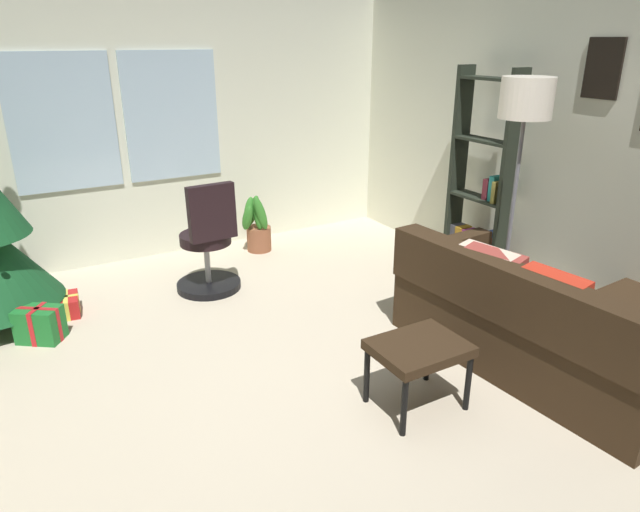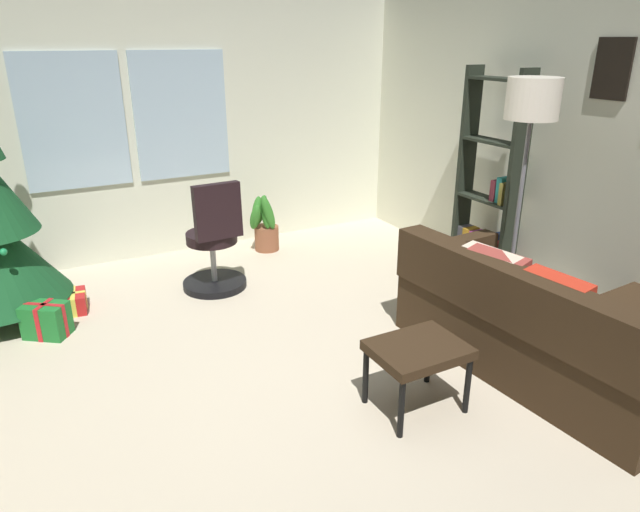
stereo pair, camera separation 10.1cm
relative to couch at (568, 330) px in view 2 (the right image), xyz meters
The scene contains 11 objects.
ground_plane 1.78m from the couch, 161.62° to the left, with size 4.90×5.80×0.10m, color beige.
wall_back_with_windows 4.00m from the couch, 115.60° to the left, with size 4.90×0.12×2.51m.
wall_right_with_frames 1.39m from the couch, 33.26° to the left, with size 0.12×5.80×2.51m.
couch is the anchor object (origin of this frame).
footstool 1.15m from the couch, behind, with size 0.53×0.42×0.42m.
gift_box_red 3.74m from the couch, 138.50° to the left, with size 0.21×0.30×0.16m.
gift_box_green 3.69m from the couch, 144.98° to the left, with size 0.37×0.34×0.26m.
office_chair 2.85m from the couch, 125.05° to the left, with size 0.56×0.56×0.98m.
bookshelf 1.60m from the couch, 67.76° to the left, with size 0.18×0.64×1.87m.
floor_lamp 1.45m from the couch, 77.24° to the left, with size 0.36×0.36×1.84m.
potted_plant 3.16m from the couch, 106.22° to the left, with size 0.35×0.31×0.62m.
Camera 2 is at (-1.32, -2.68, 2.08)m, focal length 31.67 mm.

